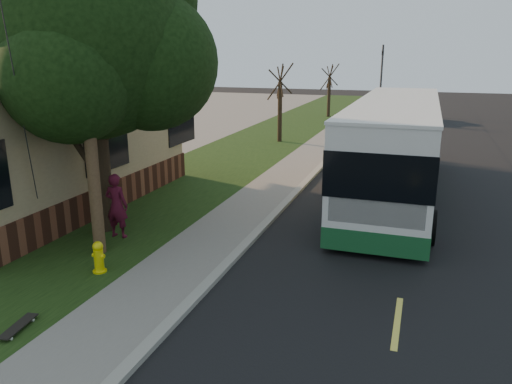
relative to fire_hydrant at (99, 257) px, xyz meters
The scene contains 17 objects.
ground 2.64m from the fire_hydrant, ahead, with size 120.00×120.00×0.00m, color black.
road 11.99m from the fire_hydrant, 56.58° to the left, with size 8.00×80.00×0.01m, color black.
curb 10.34m from the fire_hydrant, 75.43° to the left, with size 0.25×80.00×0.12m, color gray.
sidewalk 10.13m from the fire_hydrant, 80.91° to the left, with size 2.00×80.00×0.08m, color slate.
grass_verge 10.19m from the fire_hydrant, 100.76° to the left, with size 5.00×80.00×0.07m, color black.
building_lot 15.55m from the fire_hydrant, 139.96° to the left, with size 15.00×80.00×0.04m, color slate.
fire_hydrant is the anchor object (origin of this frame).
utility_pole 4.37m from the fire_hydrant, 125.38° to the left, with size 2.86×3.21×9.07m.
leafy_tree 5.65m from the fire_hydrant, 120.67° to the left, with size 6.30×6.00×7.80m.
bare_tree_near 18.10m from the fire_hydrant, 92.86° to the left, with size 1.38×1.21×4.31m.
bare_tree_far 30.04m from the fire_hydrant, 90.76° to the left, with size 1.38×1.21×4.03m.
traffic_signal 34.25m from the fire_hydrant, 84.79° to the left, with size 0.18×0.22×5.50m.
transit_bus 10.76m from the fire_hydrant, 56.77° to the left, with size 2.86×12.42×3.36m.
skateboarder 2.33m from the fire_hydrant, 112.72° to the left, with size 0.65×0.42×1.77m, color #4B0F21.
skateboard_main 2.60m from the fire_hydrant, 87.78° to the right, with size 0.36×0.93×0.09m.
dumpster 8.67m from the fire_hydrant, 133.42° to the left, with size 1.76×1.53×1.33m.
distant_car 30.39m from the fire_hydrant, 77.95° to the left, with size 1.70×4.23×1.44m, color black.
Camera 1 is at (4.16, -8.81, 4.93)m, focal length 35.00 mm.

